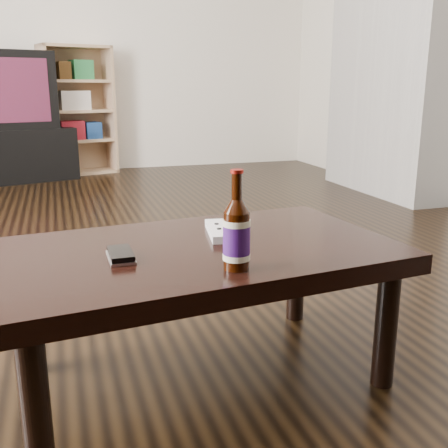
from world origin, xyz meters
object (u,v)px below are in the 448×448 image
object	(u,v)px
tv_stand	(4,155)
phone	(121,255)
coffee_table	(199,264)
bookshelf	(77,108)
beer_bottle	(237,235)
remote	(218,231)

from	to	relation	value
tv_stand	phone	xyz separation A→B (m)	(0.55, -3.59, 0.17)
tv_stand	coffee_table	bearing A→B (deg)	-94.43
tv_stand	bookshelf	size ratio (longest dim) A/B	0.97
coffee_table	beer_bottle	distance (m)	0.24
beer_bottle	phone	bearing A→B (deg)	148.16
coffee_table	beer_bottle	xyz separation A→B (m)	(0.04, -0.19, 0.13)
coffee_table	beer_bottle	size ratio (longest dim) A/B	4.68
tv_stand	remote	world-z (taller)	tv_stand
phone	remote	world-z (taller)	remote
bookshelf	phone	bearing A→B (deg)	-106.18
bookshelf	tv_stand	bearing A→B (deg)	-175.82
phone	coffee_table	bearing A→B (deg)	10.70
tv_stand	remote	distance (m)	3.56
tv_stand	beer_bottle	distance (m)	3.83
beer_bottle	remote	distance (m)	0.30
bookshelf	beer_bottle	distance (m)	3.97
tv_stand	bookshelf	distance (m)	0.77
beer_bottle	phone	world-z (taller)	beer_bottle
bookshelf	beer_bottle	size ratio (longest dim) A/B	4.94
tv_stand	remote	xyz separation A→B (m)	(0.84, -3.45, 0.17)
phone	tv_stand	bearing A→B (deg)	98.23
coffee_table	tv_stand	bearing A→B (deg)	102.14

